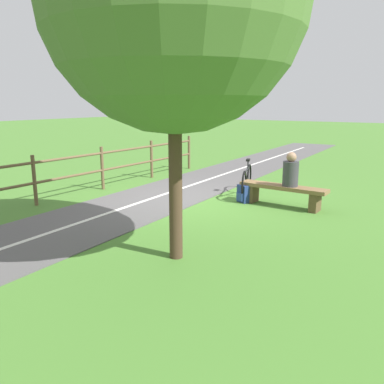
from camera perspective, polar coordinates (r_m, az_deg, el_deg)
ground_plane at (r=9.15m, az=0.37°, el=-1.15°), size 80.00×80.00×0.00m
paved_path at (r=6.91m, az=-23.79°, el=-6.86°), size 2.91×36.04×0.02m
path_centre_line at (r=6.90m, az=-23.80°, el=-6.78°), size 0.69×32.00×0.00m
bench at (r=8.74m, az=12.84°, el=0.06°), size 1.91×0.48×0.46m
person_seated at (r=8.60m, az=13.94°, el=2.85°), size 0.34×0.34×0.72m
bicycle at (r=9.60m, az=7.84°, el=1.61°), size 0.55×1.61×0.87m
backpack at (r=8.99m, az=7.44°, el=-0.25°), size 0.35×0.33×0.39m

